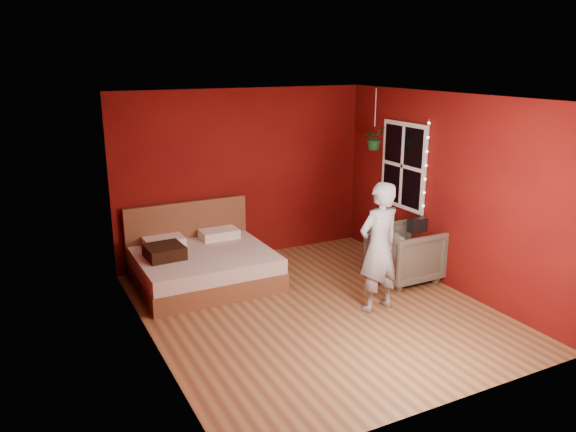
{
  "coord_description": "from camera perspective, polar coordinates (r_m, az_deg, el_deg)",
  "views": [
    {
      "loc": [
        -3.21,
        -5.55,
        3.03
      ],
      "look_at": [
        -0.18,
        0.4,
        1.14
      ],
      "focal_mm": 35.0,
      "sensor_mm": 36.0,
      "label": 1
    }
  ],
  "objects": [
    {
      "name": "handbag",
      "position": [
        7.72,
        13.0,
        -0.9
      ],
      "size": [
        0.25,
        0.13,
        0.18
      ],
      "primitive_type": "cube",
      "rotation": [
        0.0,
        0.0,
        0.02
      ],
      "color": "black",
      "rests_on": "armchair"
    },
    {
      "name": "person",
      "position": [
        6.89,
        9.21,
        -3.17
      ],
      "size": [
        0.63,
        0.45,
        1.62
      ],
      "primitive_type": "imported",
      "rotation": [
        0.0,
        0.0,
        3.26
      ],
      "color": "gray",
      "rests_on": "ground"
    },
    {
      "name": "floor",
      "position": [
        7.09,
        2.83,
        -9.49
      ],
      "size": [
        4.5,
        4.5,
        0.0
      ],
      "primitive_type": "plane",
      "color": "olive",
      "rests_on": "ground"
    },
    {
      "name": "bed",
      "position": [
        7.91,
        -8.66,
        -4.85
      ],
      "size": [
        1.83,
        1.55,
        1.01
      ],
      "color": "brown",
      "rests_on": "ground"
    },
    {
      "name": "hanging_plant",
      "position": [
        8.42,
        8.75,
        7.83
      ],
      "size": [
        0.38,
        0.35,
        0.89
      ],
      "color": "silver",
      "rests_on": "room_walls"
    },
    {
      "name": "window",
      "position": [
        8.41,
        11.62,
        5.02
      ],
      "size": [
        0.05,
        0.97,
        1.27
      ],
      "color": "white",
      "rests_on": "room_walls"
    },
    {
      "name": "armchair",
      "position": [
        8.02,
        11.78,
        -3.77
      ],
      "size": [
        0.85,
        0.82,
        0.77
      ],
      "primitive_type": "imported",
      "rotation": [
        0.0,
        0.0,
        1.57
      ],
      "color": "#5D5A49",
      "rests_on": "ground"
    },
    {
      "name": "fairy_lights",
      "position": [
        8.0,
        13.8,
        4.34
      ],
      "size": [
        0.04,
        0.04,
        1.45
      ],
      "color": "silver",
      "rests_on": "room_walls"
    },
    {
      "name": "throw_pillow",
      "position": [
        7.64,
        -12.44,
        -3.57
      ],
      "size": [
        0.5,
        0.5,
        0.17
      ],
      "primitive_type": "cube",
      "rotation": [
        0.0,
        0.0,
        0.05
      ],
      "color": "black",
      "rests_on": "bed"
    },
    {
      "name": "room_walls",
      "position": [
        6.55,
        3.02,
        3.9
      ],
      "size": [
        4.04,
        4.54,
        2.62
      ],
      "color": "#64100A",
      "rests_on": "ground"
    }
  ]
}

